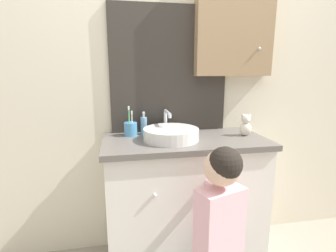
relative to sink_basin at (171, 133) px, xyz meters
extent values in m
cube|color=beige|center=(0.09, 0.29, 0.32)|extent=(3.20, 0.06, 2.50)
cube|color=#332D28|center=(0.03, 0.25, 0.33)|extent=(0.82, 0.02, 0.98)
cube|color=#B2C1CC|center=(0.03, 0.24, 0.33)|extent=(0.76, 0.01, 0.92)
cube|color=#997A56|center=(0.48, 0.21, 0.72)|extent=(0.55, 0.10, 0.74)
sphere|color=silver|center=(0.65, 0.15, 0.54)|extent=(0.02, 0.02, 0.02)
cube|color=silver|center=(0.09, 0.00, -0.50)|extent=(1.01, 0.47, 0.86)
cube|color=#605B56|center=(0.09, 0.00, -0.06)|extent=(1.05, 0.51, 0.03)
sphere|color=silver|center=(-0.14, -0.25, -0.29)|extent=(0.02, 0.02, 0.02)
sphere|color=silver|center=(0.33, -0.25, -0.29)|extent=(0.02, 0.02, 0.02)
cylinder|color=silver|center=(0.00, -0.01, 0.00)|extent=(0.35, 0.35, 0.07)
cylinder|color=silver|center=(0.00, -0.01, 0.03)|extent=(0.29, 0.29, 0.01)
cylinder|color=silver|center=(0.00, 0.19, 0.04)|extent=(0.02, 0.02, 0.16)
cylinder|color=silver|center=(0.00, 0.12, 0.12)|extent=(0.02, 0.16, 0.02)
cylinder|color=silver|center=(0.00, 0.04, 0.10)|extent=(0.02, 0.02, 0.02)
sphere|color=white|center=(0.10, 0.19, 0.00)|extent=(0.05, 0.05, 0.05)
cylinder|color=#4C93C6|center=(-0.25, 0.15, 0.00)|extent=(0.09, 0.09, 0.09)
cylinder|color=white|center=(-0.24, 0.15, 0.05)|extent=(0.01, 0.01, 0.15)
cube|color=white|center=(-0.24, 0.15, 0.12)|extent=(0.01, 0.02, 0.02)
cylinder|color=#E5CC4C|center=(-0.25, 0.17, 0.06)|extent=(0.01, 0.01, 0.18)
cube|color=white|center=(-0.25, 0.17, 0.14)|extent=(0.01, 0.02, 0.02)
cylinder|color=#47B26B|center=(-0.26, 0.13, 0.07)|extent=(0.01, 0.01, 0.19)
cube|color=white|center=(-0.26, 0.13, 0.15)|extent=(0.01, 0.02, 0.02)
cylinder|color=#6B93B2|center=(-0.16, 0.17, 0.02)|extent=(0.04, 0.04, 0.12)
cylinder|color=silver|center=(-0.16, 0.17, 0.09)|extent=(0.01, 0.01, 0.02)
cube|color=silver|center=(-0.16, 0.16, 0.11)|extent=(0.02, 0.02, 0.02)
cube|color=beige|center=(0.16, -0.45, -0.37)|extent=(0.27, 0.20, 0.39)
sphere|color=beige|center=(0.16, -0.45, -0.07)|extent=(0.18, 0.18, 0.18)
sphere|color=black|center=(0.17, -0.47, -0.04)|extent=(0.17, 0.17, 0.17)
cylinder|color=beige|center=(0.17, -0.23, -0.25)|extent=(0.14, 0.29, 0.05)
cylinder|color=#E5CC4C|center=(0.13, -0.09, -0.21)|extent=(0.02, 0.05, 0.12)
ellipsoid|color=beige|center=(0.51, 0.01, 0.00)|extent=(0.08, 0.06, 0.09)
sphere|color=beige|center=(0.51, 0.01, 0.07)|extent=(0.06, 0.06, 0.06)
sphere|color=beige|center=(0.49, 0.01, 0.10)|extent=(0.02, 0.02, 0.02)
sphere|color=beige|center=(0.54, 0.01, 0.10)|extent=(0.02, 0.02, 0.02)
sphere|color=silver|center=(0.51, -0.02, 0.07)|extent=(0.02, 0.02, 0.02)
camera|label=1|loc=(-0.32, -1.58, 0.40)|focal=28.00mm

